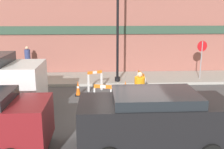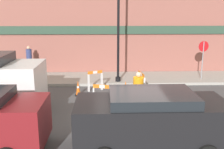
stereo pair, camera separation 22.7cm
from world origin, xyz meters
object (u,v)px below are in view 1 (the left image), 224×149
at_px(streetlamp_post, 118,8).
at_px(parked_car_1, 154,117).
at_px(person_worker, 139,93).
at_px(stop_sign, 202,53).
at_px(person_pedestrian, 28,60).

bearing_deg(streetlamp_post, parked_car_1, -85.76).
distance_m(streetlamp_post, parked_car_1, 7.80).
bearing_deg(person_worker, streetlamp_post, -15.87).
xyz_separation_m(streetlamp_post, person_worker, (0.49, -4.65, -3.18)).
distance_m(person_worker, parked_car_1, 2.48).
distance_m(stop_sign, parked_car_1, 8.65).
relative_size(person_pedestrian, parked_car_1, 0.42).
bearing_deg(person_pedestrian, person_worker, 127.18).
bearing_deg(stop_sign, streetlamp_post, -5.05).
xyz_separation_m(stop_sign, person_worker, (-4.32, -5.02, -0.68)).
bearing_deg(streetlamp_post, person_worker, -84.00).
bearing_deg(person_pedestrian, stop_sign, 167.67).
bearing_deg(stop_sign, parked_car_1, 50.81).
bearing_deg(person_pedestrian, parked_car_1, 118.15).
height_order(person_worker, parked_car_1, same).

